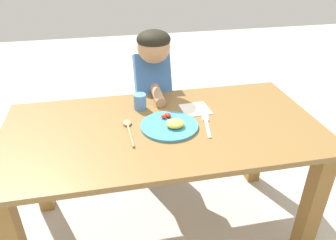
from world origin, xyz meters
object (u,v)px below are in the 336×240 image
Objects in this scene: fork at (207,124)px; drinking_cup at (140,102)px; person at (153,105)px; spoon at (128,128)px; plate at (170,125)px.

fork is 0.36m from drinking_cup.
drinking_cup is 0.32m from person.
spoon is 2.93× the size of drinking_cup.
person is (-0.01, 0.47, -0.13)m from plate.
spoon is 0.21m from drinking_cup.
plate is 0.24m from drinking_cup.
drinking_cup is at bearing -25.14° from spoon.
person reaches higher than drinking_cup.
spoon reaches higher than fork.
spoon is at bearing 67.59° from person.
plate is 0.19m from spoon.
plate is at bearing 97.23° from fork.
plate reaches higher than fork.
fork is 0.53m from person.
plate is 1.16× the size of spoon.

